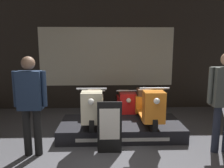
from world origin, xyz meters
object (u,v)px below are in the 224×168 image
object	(u,v)px
scooter_backrow_1	(125,104)
price_sign_board	(110,127)
scooter_display_left	(93,106)
scooter_backrow_0	(95,105)
person_left_browsing	(30,99)
scooter_display_right	(148,106)

from	to	relation	value
scooter_backrow_1	price_sign_board	size ratio (longest dim) A/B	1.66
scooter_display_left	scooter_backrow_0	bearing A→B (deg)	91.23
scooter_backrow_1	person_left_browsing	distance (m)	2.75
scooter_backrow_0	scooter_backrow_1	size ratio (longest dim) A/B	1.00
scooter_display_left	scooter_backrow_0	distance (m)	1.20
scooter_display_right	scooter_backrow_1	size ratio (longest dim) A/B	1.00
scooter_display_left	scooter_backrow_0	world-z (taller)	scooter_display_left
scooter_backrow_1	price_sign_board	world-z (taller)	price_sign_board
scooter_backrow_0	scooter_backrow_1	world-z (taller)	same
scooter_display_left	scooter_display_right	distance (m)	1.14
scooter_display_right	scooter_backrow_0	size ratio (longest dim) A/B	1.00
scooter_backrow_1	price_sign_board	bearing A→B (deg)	-103.30
scooter_backrow_0	price_sign_board	bearing A→B (deg)	-80.19
scooter_display_left	price_sign_board	world-z (taller)	scooter_display_left
scooter_display_right	person_left_browsing	size ratio (longest dim) A/B	0.90
scooter_display_right	price_sign_board	world-z (taller)	scooter_display_right
person_left_browsing	scooter_display_left	bearing A→B (deg)	39.72
scooter_backrow_0	person_left_browsing	size ratio (longest dim) A/B	0.90
scooter_display_left	person_left_browsing	xyz separation A→B (m)	(-1.00, -0.83, 0.36)
person_left_browsing	scooter_backrow_1	bearing A→B (deg)	48.33
scooter_display_right	person_left_browsing	distance (m)	2.32
scooter_display_right	scooter_backrow_1	world-z (taller)	scooter_display_right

